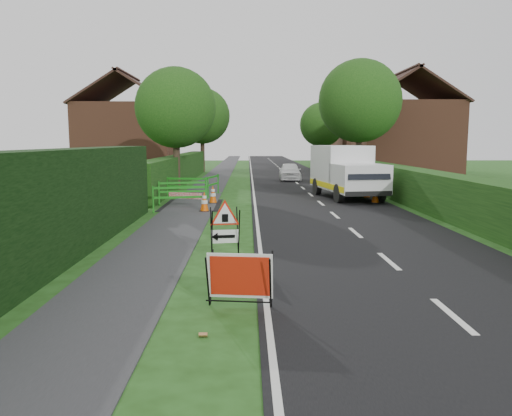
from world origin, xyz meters
name	(u,v)px	position (x,y,z in m)	size (l,w,h in m)	color
ground	(280,274)	(0.00, 0.00, 0.00)	(120.00, 120.00, 0.00)	#1E4313
road_surface	(283,171)	(2.50, 35.00, 0.00)	(6.00, 90.00, 0.02)	black
footpath	(222,171)	(-3.00, 35.00, 0.01)	(2.00, 90.00, 0.02)	#2D2D30
hedge_west_near	(32,275)	(-5.00, 0.00, 0.00)	(1.10, 18.00, 2.50)	black
hedge_west_far	(180,183)	(-5.00, 22.00, 0.00)	(1.00, 24.00, 1.80)	#14380F
hedge_east	(384,193)	(6.50, 16.00, 0.00)	(1.20, 50.00, 1.50)	#14380F
house_west	(129,138)	(-10.00, 30.00, 2.90)	(7.50, 7.40, 7.88)	brown
house_east_a	(402,138)	(11.00, 28.00, 2.90)	(7.50, 7.40, 7.88)	brown
house_east_b	(370,139)	(12.00, 42.00, 2.90)	(7.50, 7.40, 7.88)	brown
tree_nw	(176,108)	(-4.60, 18.00, 4.48)	(4.40, 4.40, 6.70)	#2D2116
tree_ne	(360,101)	(6.40, 22.00, 5.17)	(5.20, 5.20, 7.79)	#2D2116
tree_fw	(202,116)	(-4.60, 34.00, 4.83)	(4.80, 4.80, 7.24)	#2D2116
tree_fe	(322,125)	(6.40, 38.00, 4.22)	(4.20, 4.20, 6.33)	#2D2116
red_rect_sign	(240,277)	(-0.78, -2.02, 0.51)	(1.10, 0.75, 0.89)	black
triangle_sign	(223,224)	(-1.21, 1.43, 0.79)	(0.88, 0.88, 1.14)	black
works_van	(346,170)	(3.97, 13.63, 1.31)	(2.87, 5.66, 2.47)	silver
traffic_cone_0	(375,194)	(4.89, 11.60, 0.39)	(0.38, 0.38, 0.79)	black
traffic_cone_1	(367,190)	(5.00, 13.66, 0.39)	(0.38, 0.38, 0.79)	black
traffic_cone_2	(348,185)	(4.59, 16.12, 0.39)	(0.38, 0.38, 0.79)	black
traffic_cone_3	(204,201)	(-2.32, 9.10, 0.39)	(0.38, 0.38, 0.79)	black
traffic_cone_4	(213,194)	(-2.17, 11.67, 0.39)	(0.38, 0.38, 0.79)	black
ped_barrier_0	(180,195)	(-3.26, 9.16, 0.63)	(2.09, 0.75, 1.00)	#188117
ped_barrier_1	(183,190)	(-3.43, 11.37, 0.63)	(2.08, 0.83, 1.00)	#188117
ped_barrier_2	(187,185)	(-3.52, 13.73, 0.63)	(2.09, 0.70, 1.00)	#188117
ped_barrier_3	(212,183)	(-2.42, 14.81, 0.63)	(0.83, 2.08, 1.00)	#188117
redwhite_plank	(186,206)	(-3.23, 10.64, 0.00)	(1.50, 0.04, 0.25)	red
litter_can	(203,337)	(-1.27, -3.25, 0.00)	(0.07, 0.07, 0.12)	#BF7F4C
hatchback_car	(290,171)	(2.23, 24.33, 0.61)	(1.44, 3.59, 1.22)	white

